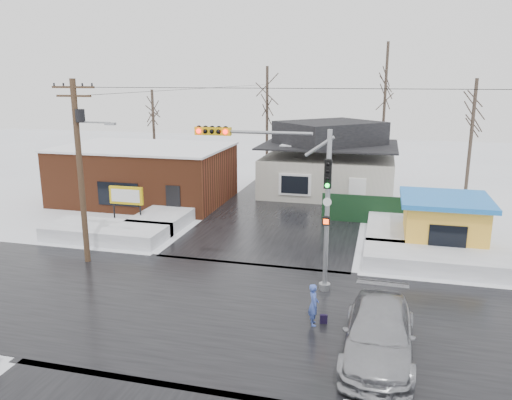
% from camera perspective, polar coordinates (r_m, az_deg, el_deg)
% --- Properties ---
extents(ground, '(120.00, 120.00, 0.00)m').
position_cam_1_polar(ground, '(20.50, -4.66, -12.38)').
color(ground, white).
rests_on(ground, ground).
extents(road_ns, '(10.00, 120.00, 0.02)m').
position_cam_1_polar(road_ns, '(20.50, -4.66, -12.35)').
color(road_ns, black).
rests_on(road_ns, ground).
extents(road_ew, '(120.00, 10.00, 0.02)m').
position_cam_1_polar(road_ew, '(20.50, -4.66, -12.35)').
color(road_ew, black).
rests_on(road_ew, ground).
extents(snowbank_nw, '(7.00, 3.00, 0.80)m').
position_cam_1_polar(snowbank_nw, '(29.94, -16.72, -3.54)').
color(snowbank_nw, white).
rests_on(snowbank_nw, ground).
extents(snowbank_ne, '(7.00, 3.00, 0.80)m').
position_cam_1_polar(snowbank_ne, '(25.99, 20.00, -6.45)').
color(snowbank_ne, white).
rests_on(snowbank_ne, ground).
extents(snowbank_nside_w, '(3.00, 8.00, 0.80)m').
position_cam_1_polar(snowbank_nside_w, '(33.29, -9.37, -1.39)').
color(snowbank_nside_w, white).
rests_on(snowbank_nside_w, ground).
extents(snowbank_nside_e, '(3.00, 8.00, 0.80)m').
position_cam_1_polar(snowbank_nside_e, '(30.60, 15.45, -3.08)').
color(snowbank_nside_e, white).
rests_on(snowbank_nside_e, ground).
extents(traffic_signal, '(6.05, 0.68, 7.00)m').
position_cam_1_polar(traffic_signal, '(21.13, 3.99, 1.50)').
color(traffic_signal, gray).
rests_on(traffic_signal, ground).
extents(utility_pole, '(3.15, 0.44, 9.00)m').
position_cam_1_polar(utility_pole, '(25.45, -19.40, 4.17)').
color(utility_pole, '#382619').
rests_on(utility_pole, ground).
extents(brick_building, '(12.20, 8.20, 4.12)m').
position_cam_1_polar(brick_building, '(38.13, -12.58, 2.98)').
color(brick_building, brown).
rests_on(brick_building, ground).
extents(marquee_sign, '(2.20, 0.21, 2.55)m').
position_cam_1_polar(marquee_sign, '(31.62, -14.61, 0.37)').
color(marquee_sign, black).
rests_on(marquee_sign, ground).
extents(house, '(10.40, 8.40, 5.76)m').
position_cam_1_polar(house, '(40.08, 8.34, 4.47)').
color(house, beige).
rests_on(house, ground).
extents(kiosk, '(4.60, 4.60, 2.88)m').
position_cam_1_polar(kiosk, '(28.57, 20.65, -2.46)').
color(kiosk, yellow).
rests_on(kiosk, ground).
extents(fence, '(8.00, 0.12, 1.80)m').
position_cam_1_polar(fence, '(32.39, 14.59, -1.18)').
color(fence, black).
rests_on(fence, ground).
extents(tree_far_left, '(3.00, 3.00, 10.00)m').
position_cam_1_polar(tree_far_left, '(44.53, 1.29, 12.44)').
color(tree_far_left, '#332821').
rests_on(tree_far_left, ground).
extents(tree_far_mid, '(3.00, 3.00, 12.00)m').
position_cam_1_polar(tree_far_mid, '(45.35, 14.69, 14.04)').
color(tree_far_mid, '#332821').
rests_on(tree_far_mid, ground).
extents(tree_far_right, '(3.00, 3.00, 9.00)m').
position_cam_1_polar(tree_far_right, '(37.85, 23.68, 9.85)').
color(tree_far_right, '#332821').
rests_on(tree_far_right, ground).
extents(tree_far_west, '(3.00, 3.00, 8.00)m').
position_cam_1_polar(tree_far_west, '(46.07, -11.72, 10.22)').
color(tree_far_west, '#332821').
rests_on(tree_far_west, ground).
extents(pedestrian, '(0.54, 0.68, 1.61)m').
position_cam_1_polar(pedestrian, '(19.08, 6.60, -11.83)').
color(pedestrian, '#3E56B0').
rests_on(pedestrian, ground).
extents(car, '(2.40, 5.65, 1.63)m').
position_cam_1_polar(car, '(17.49, 13.85, -14.67)').
color(car, '#9D9EA4').
rests_on(car, ground).
extents(shopping_bag, '(0.30, 0.17, 0.35)m').
position_cam_1_polar(shopping_bag, '(19.47, 7.73, -13.38)').
color(shopping_bag, black).
rests_on(shopping_bag, ground).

